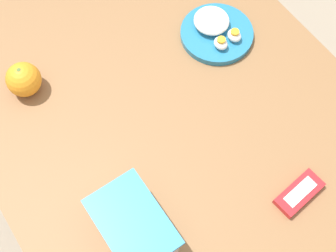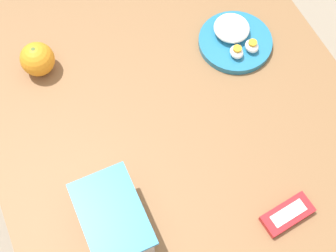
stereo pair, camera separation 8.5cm
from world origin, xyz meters
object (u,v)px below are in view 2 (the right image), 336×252
at_px(rice_plate, 235,38).
at_px(candy_bar, 287,214).
at_px(orange_fruit, 37,59).
at_px(food_container, 114,221).

height_order(rice_plate, candy_bar, rice_plate).
bearing_deg(candy_bar, orange_fruit, 32.45).
xyz_separation_m(orange_fruit, rice_plate, (-0.13, -0.49, -0.02)).
height_order(orange_fruit, candy_bar, orange_fruit).
xyz_separation_m(food_container, candy_bar, (-0.13, -0.35, -0.04)).
relative_size(food_container, rice_plate, 0.97).
height_order(food_container, rice_plate, food_container).
bearing_deg(orange_fruit, candy_bar, -147.55).
bearing_deg(candy_bar, food_container, 69.42).
xyz_separation_m(orange_fruit, candy_bar, (-0.59, -0.38, -0.03)).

